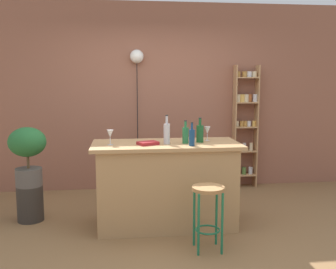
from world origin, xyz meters
name	(u,v)px	position (x,y,z in m)	size (l,w,h in m)	color
ground	(169,235)	(0.00, 0.00, 0.00)	(12.00, 12.00, 0.00)	brown
back_wall	(154,97)	(0.00, 1.95, 1.40)	(6.40, 0.10, 2.80)	#8C5642
kitchen_counter	(166,184)	(0.00, 0.30, 0.48)	(1.65, 0.75, 0.96)	#A87F51
bar_stool	(208,203)	(0.33, -0.41, 0.47)	(0.32, 0.32, 0.64)	#196642
spice_shelf	(245,123)	(1.39, 1.79, 1.00)	(0.37, 0.18, 1.88)	tan
plant_stool	(30,203)	(-1.58, 0.63, 0.21)	(0.30, 0.30, 0.42)	#2D2823
potted_plant	(28,151)	(-1.58, 0.63, 0.84)	(0.43, 0.39, 0.69)	#514C47
bottle_soda_blue	(185,135)	(0.21, 0.25, 1.05)	(0.07, 0.07, 0.26)	#236638
bottle_sauce_amber	(200,133)	(0.38, 0.30, 1.06)	(0.08, 0.08, 0.28)	#194C23
bottle_olive_oil	(167,133)	(0.00, 0.24, 1.08)	(0.07, 0.07, 0.32)	#B2B2B7
bottle_spirits_clear	(192,137)	(0.25, 0.08, 1.05)	(0.06, 0.06, 0.26)	navy
wine_glass_left	(110,134)	(-0.62, 0.25, 1.07)	(0.07, 0.07, 0.16)	silver
wine_glass_center	(207,131)	(0.50, 0.42, 1.07)	(0.07, 0.07, 0.16)	silver
cookbook	(148,143)	(-0.21, 0.21, 0.97)	(0.21, 0.15, 0.04)	maroon
pendant_globe_light	(137,59)	(-0.26, 1.84, 1.96)	(0.20, 0.20, 2.10)	black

